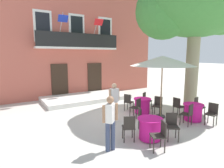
{
  "coord_description": "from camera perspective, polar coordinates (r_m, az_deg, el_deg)",
  "views": [
    {
      "loc": [
        -5.03,
        -7.45,
        2.88
      ],
      "look_at": [
        0.31,
        1.27,
        1.3
      ],
      "focal_mm": 30.06,
      "sensor_mm": 36.0,
      "label": 1
    }
  ],
  "objects": [
    {
      "name": "pedestrian_mid_plaza",
      "position": [
        5.7,
        -0.53,
        -10.93
      ],
      "size": [
        0.53,
        0.39,
        1.7
      ],
      "color": "#384260",
      "rests_on": "ground"
    },
    {
      "name": "building_facade",
      "position": [
        15.24,
        -13.35,
        11.82
      ],
      "size": [
        13.0,
        5.09,
        7.5
      ],
      "color": "#BC5B4C",
      "rests_on": "ground"
    },
    {
      "name": "entrance_step_platform",
      "position": [
        12.4,
        -7.89,
        -4.14
      ],
      "size": [
        5.41,
        2.71,
        0.25
      ],
      "primitive_type": "cube",
      "color": "silver",
      "rests_on": "ground"
    },
    {
      "name": "cafe_table_near_tree",
      "position": [
        9.5,
        9.17,
        -6.52
      ],
      "size": [
        0.86,
        0.86,
        0.76
      ],
      "color": "#DB1984",
      "rests_on": "ground"
    },
    {
      "name": "cafe_umbrella",
      "position": [
        8.74,
        15.12,
        6.72
      ],
      "size": [
        2.9,
        2.9,
        2.85
      ],
      "color": "#997A56",
      "rests_on": "ground"
    },
    {
      "name": "cafe_chair_near_tree_2",
      "position": [
        8.79,
        7.45,
        -6.82
      ],
      "size": [
        0.52,
        0.52,
        0.91
      ],
      "color": "#2D2823",
      "rests_on": "ground"
    },
    {
      "name": "cafe_chair_near_tree_0",
      "position": [
        10.17,
        10.31,
        -4.72
      ],
      "size": [
        0.54,
        0.54,
        0.91
      ],
      "color": "#2D2823",
      "rests_on": "ground"
    },
    {
      "name": "cafe_chair_middle_1",
      "position": [
        6.03,
        14.42,
        -14.46
      ],
      "size": [
        0.53,
        0.53,
        0.91
      ],
      "color": "#2D2823",
      "rests_on": "ground"
    },
    {
      "name": "cafe_chair_middle_0",
      "position": [
        6.43,
        5.14,
        -12.72
      ],
      "size": [
        0.54,
        0.54,
        0.91
      ],
      "color": "#2D2823",
      "rests_on": "ground"
    },
    {
      "name": "cafe_chair_front_0",
      "position": [
        8.36,
        22.14,
        -8.22
      ],
      "size": [
        0.49,
        0.49,
        0.91
      ],
      "color": "#2D2823",
      "rests_on": "ground"
    },
    {
      "name": "cafe_table_front",
      "position": [
        9.1,
        23.41,
        -7.83
      ],
      "size": [
        0.86,
        0.86,
        0.76
      ],
      "color": "#DB1984",
      "rests_on": "ground"
    },
    {
      "name": "cafe_chair_front_1",
      "position": [
        8.87,
        28.12,
        -7.65
      ],
      "size": [
        0.47,
        0.47,
        0.91
      ],
      "color": "#2D2823",
      "rests_on": "ground"
    },
    {
      "name": "ground_plane",
      "position": [
        9.44,
        2.45,
        -8.99
      ],
      "size": [
        120.0,
        120.0,
        0.0
      ],
      "primitive_type": "plane",
      "color": "beige"
    },
    {
      "name": "plane_tree",
      "position": [
        11.5,
        23.71,
        20.85
      ],
      "size": [
        6.0,
        5.26,
        7.33
      ],
      "color": "gray",
      "rests_on": "ground"
    },
    {
      "name": "cafe_chair_near_tree_1",
      "position": [
        9.72,
        4.96,
        -5.25
      ],
      "size": [
        0.53,
        0.53,
        0.91
      ],
      "color": "#2D2823",
      "rests_on": "ground"
    },
    {
      "name": "pedestrian_near_entrance",
      "position": [
        8.13,
        0.66,
        -4.88
      ],
      "size": [
        0.53,
        0.26,
        1.7
      ],
      "color": "silver",
      "rests_on": "ground"
    },
    {
      "name": "cafe_chair_middle_2",
      "position": [
        6.88,
        17.76,
        -11.65
      ],
      "size": [
        0.56,
        0.56,
        0.91
      ],
      "color": "#2D2823",
      "rests_on": "ground"
    },
    {
      "name": "cafe_chair_front_2",
      "position": [
        9.77,
        24.74,
        -5.97
      ],
      "size": [
        0.48,
        0.48,
        0.91
      ],
      "color": "#2D2823",
      "rests_on": "ground"
    },
    {
      "name": "cafe_chair_middle_3",
      "position": [
        7.32,
        9.23,
        -10.07
      ],
      "size": [
        0.54,
        0.54,
        0.91
      ],
      "color": "#2D2823",
      "rests_on": "ground"
    },
    {
      "name": "cafe_table_middle",
      "position": [
        6.71,
        11.49,
        -13.16
      ],
      "size": [
        0.86,
        0.86,
        0.76
      ],
      "color": "#DB1984",
      "rests_on": "ground"
    },
    {
      "name": "cafe_chair_near_tree_3",
      "position": [
        9.31,
        13.71,
        -6.1
      ],
      "size": [
        0.54,
        0.54,
        0.91
      ],
      "color": "#2D2823",
      "rests_on": "ground"
    },
    {
      "name": "cafe_chair_front_3",
      "position": [
        9.41,
        19.38,
        -6.19
      ],
      "size": [
        0.41,
        0.41,
        0.91
      ],
      "color": "#2D2823",
      "rests_on": "ground"
    }
  ]
}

